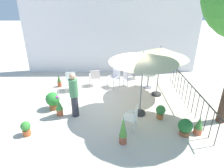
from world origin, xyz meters
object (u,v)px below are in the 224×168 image
patio_chair_3 (115,77)px  potted_plant_2 (161,111)px  patio_chair_1 (70,80)px  potted_plant_5 (26,128)px  patio_chair_2 (128,77)px  potted_plant_7 (59,107)px  potted_plant_0 (123,130)px  potted_plant_6 (199,126)px  potted_plant_1 (59,81)px  potted_plant_3 (53,100)px  patio_chair_4 (95,76)px  patio_umbrella_1 (143,58)px  patio_umbrella_0 (161,53)px  cafe_table_0 (148,78)px  potted_plant_4 (185,127)px  patio_chair_0 (132,116)px  standing_person (74,95)px

patio_chair_3 → potted_plant_2: size_ratio=1.63×
patio_chair_1 → potted_plant_5: 3.47m
patio_chair_2 → potted_plant_7: patio_chair_2 is taller
potted_plant_0 → potted_plant_6: potted_plant_0 is taller
potted_plant_0 → potted_plant_7: potted_plant_0 is taller
patio_chair_1 → potted_plant_1: 0.77m
patio_chair_1 → potted_plant_3: 1.79m
patio_chair_4 → patio_umbrella_1: bearing=-53.2°
patio_chair_4 → potted_plant_7: 2.86m
patio_umbrella_1 → patio_chair_4: patio_umbrella_1 is taller
patio_umbrella_0 → cafe_table_0: bearing=108.5°
potted_plant_4 → patio_umbrella_0: bearing=96.2°
potted_plant_3 → potted_plant_7: bearing=-51.0°
patio_chair_4 → potted_plant_7: (-1.15, -2.61, -0.17)m
potted_plant_2 → potted_plant_4: bearing=-58.8°
patio_chair_0 → potted_plant_0: (-0.35, -0.71, -0.02)m
potted_plant_3 → potted_plant_6: 5.40m
potted_plant_2 → patio_umbrella_1: bearing=156.7°
patio_umbrella_0 → cafe_table_0: (-0.27, 0.79, -1.47)m
patio_chair_1 → potted_plant_5: bearing=-103.9°
patio_chair_3 → patio_chair_1: bearing=-171.0°
patio_umbrella_1 → potted_plant_3: bearing=173.7°
potted_plant_1 → potted_plant_5: (-0.19, -3.73, -0.03)m
patio_chair_0 → potted_plant_4: 1.73m
patio_umbrella_0 → potted_plant_7: bearing=-158.1°
patio_umbrella_1 → potted_plant_3: size_ratio=3.41×
patio_chair_3 → potted_plant_3: patio_chair_3 is taller
potted_plant_0 → potted_plant_3: bearing=143.1°
potted_plant_4 → potted_plant_5: 5.16m
patio_chair_0 → standing_person: standing_person is taller
potted_plant_5 → potted_plant_4: bearing=-0.3°
patio_umbrella_1 → potted_plant_1: bearing=145.8°
potted_plant_4 → potted_plant_7: (-4.35, 1.20, 0.04)m
patio_chair_0 → patio_chair_3: (-0.52, 3.37, 0.01)m
potted_plant_0 → potted_plant_2: bearing=42.0°
cafe_table_0 → potted_plant_0: potted_plant_0 is taller
patio_chair_1 → potted_plant_7: (-0.03, -2.18, -0.14)m
patio_chair_4 → standing_person: bearing=-101.5°
patio_chair_3 → potted_plant_7: bearing=-130.4°
patio_chair_3 → potted_plant_5: bearing=-128.6°
patio_umbrella_0 → patio_chair_2: size_ratio=2.61×
patio_chair_3 → potted_plant_7: size_ratio=1.30×
potted_plant_2 → potted_plant_4: 1.11m
patio_umbrella_1 → patio_chair_1: (-3.04, 2.13, -1.75)m
patio_umbrella_1 → cafe_table_0: size_ratio=3.32×
patio_chair_3 → potted_plant_1: 2.77m
potted_plant_2 → potted_plant_5: 4.67m
potted_plant_2 → patio_chair_0: bearing=-151.5°
potted_plant_2 → potted_plant_5: potted_plant_2 is taller
potted_plant_1 → potted_plant_4: bearing=-37.1°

